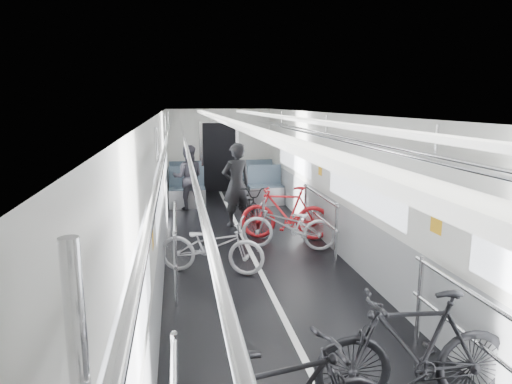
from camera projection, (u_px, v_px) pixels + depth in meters
car_shell at (246, 184)px, 8.27m from camera, size 3.02×14.01×2.41m
bike_left_far at (212, 246)px, 6.96m from camera, size 1.74×1.09×0.86m
bike_right_near at (414, 349)px, 3.88m from camera, size 1.77×0.64×1.04m
bike_right_mid at (288, 225)px, 8.08m from camera, size 1.77×1.12×0.88m
bike_right_far at (286, 213)px, 8.67m from camera, size 1.79×0.96×1.03m
bike_aisle at (250, 205)px, 9.61m from camera, size 0.70×1.77×0.91m
person_standing at (236, 185)px, 9.58m from camera, size 0.74×0.61×1.76m
person_seated at (188, 177)px, 11.11m from camera, size 0.80×0.64×1.57m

